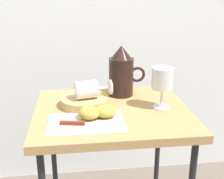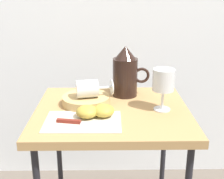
{
  "view_description": "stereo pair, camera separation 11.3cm",
  "coord_description": "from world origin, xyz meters",
  "views": [
    {
      "loc": [
        -0.13,
        -1.06,
        1.17
      ],
      "look_at": [
        0.0,
        0.0,
        0.79
      ],
      "focal_mm": 48.12,
      "sensor_mm": 36.0,
      "label": 1
    },
    {
      "loc": [
        -0.02,
        -1.07,
        1.17
      ],
      "look_at": [
        0.0,
        0.0,
        0.79
      ],
      "focal_mm": 48.12,
      "sensor_mm": 36.0,
      "label": 2
    }
  ],
  "objects": [
    {
      "name": "apple_half_left",
      "position": [
        -0.09,
        -0.08,
        0.74
      ],
      "size": [
        0.08,
        0.08,
        0.04
      ],
      "primitive_type": "ellipsoid",
      "color": "#B29938",
      "rests_on": "linen_napkin"
    },
    {
      "name": "apple_half_right",
      "position": [
        -0.03,
        -0.07,
        0.74
      ],
      "size": [
        0.08,
        0.08,
        0.04
      ],
      "primitive_type": "ellipsoid",
      "color": "#B29938",
      "rests_on": "linen_napkin"
    },
    {
      "name": "curtain_drape",
      "position": [
        0.0,
        0.65,
        0.94
      ],
      "size": [
        2.4,
        0.03,
        1.88
      ],
      "primitive_type": "cube",
      "color": "white",
      "rests_on": "ground_plane"
    },
    {
      "name": "linen_napkin",
      "position": [
        -0.1,
        -0.11,
        0.71
      ],
      "size": [
        0.27,
        0.18,
        0.0
      ],
      "primitive_type": "cube",
      "rotation": [
        0.0,
        0.0,
        -0.01
      ],
      "color": "beige",
      "rests_on": "table"
    },
    {
      "name": "table",
      "position": [
        0.0,
        0.0,
        0.64
      ],
      "size": [
        0.59,
        0.51,
        0.71
      ],
      "color": "#AD8451",
      "rests_on": "ground_plane"
    },
    {
      "name": "basket_tray",
      "position": [
        -0.1,
        0.05,
        0.73
      ],
      "size": [
        0.19,
        0.19,
        0.03
      ],
      "primitive_type": "cylinder",
      "color": "tan",
      "rests_on": "table"
    },
    {
      "name": "wine_glass_upright",
      "position": [
        0.19,
        -0.01,
        0.82
      ],
      "size": [
        0.08,
        0.08,
        0.16
      ],
      "color": "silver",
      "rests_on": "table"
    },
    {
      "name": "wine_glass_tipped_near",
      "position": [
        -0.09,
        0.04,
        0.78
      ],
      "size": [
        0.16,
        0.09,
        0.07
      ],
      "color": "silver",
      "rests_on": "basket_tray"
    },
    {
      "name": "knife",
      "position": [
        -0.12,
        -0.13,
        0.72
      ],
      "size": [
        0.22,
        0.06,
        0.01
      ],
      "color": "silver",
      "rests_on": "linen_napkin"
    },
    {
      "name": "pitcher",
      "position": [
        0.06,
        0.15,
        0.8
      ],
      "size": [
        0.16,
        0.11,
        0.22
      ],
      "color": "black",
      "rests_on": "table"
    }
  ]
}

